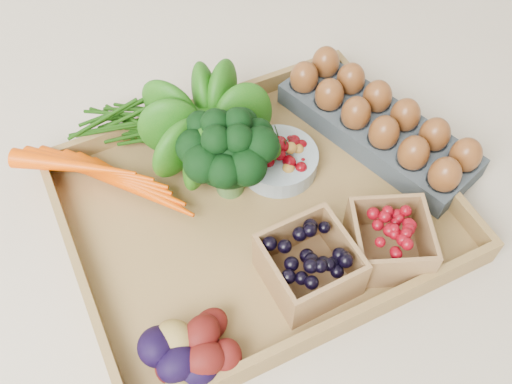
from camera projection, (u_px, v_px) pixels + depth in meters
name	position (u px, v px, depth m)	size (l,w,h in m)	color
ground	(256.00, 215.00, 0.88)	(4.00, 4.00, 0.00)	beige
tray	(256.00, 212.00, 0.87)	(0.55, 0.45, 0.01)	olive
carrots	(118.00, 178.00, 0.87)	(0.21, 0.15, 0.05)	#EF4900
lettuce	(208.00, 122.00, 0.87)	(0.15, 0.15, 0.15)	#104E0C
broccoli	(229.00, 166.00, 0.84)	(0.14, 0.14, 0.11)	black
cherry_bowl	(279.00, 161.00, 0.90)	(0.12, 0.12, 0.03)	#8C9EA5
egg_carton	(377.00, 129.00, 0.93)	(0.12, 0.34, 0.04)	#3C464C
potatoes	(190.00, 348.00, 0.70)	(0.14, 0.14, 0.08)	#450D0B
punnet_blackberry	(309.00, 265.00, 0.77)	(0.11, 0.11, 0.08)	black
punnet_raspberry	(389.00, 241.00, 0.79)	(0.11, 0.11, 0.07)	#6B040E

